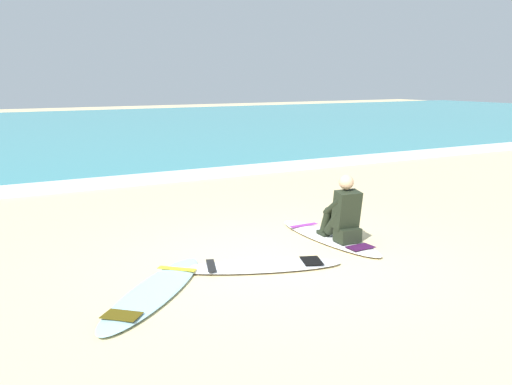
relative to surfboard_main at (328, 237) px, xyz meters
name	(u,v)px	position (x,y,z in m)	size (l,w,h in m)	color
ground_plane	(286,261)	(-1.09, -0.54, -0.04)	(80.00, 80.00, 0.00)	beige
sea	(31,131)	(-1.09, 19.67, 0.01)	(80.00, 28.00, 0.10)	teal
breaking_foam	(131,180)	(-1.09, 5.97, 0.02)	(80.00, 0.90, 0.11)	white
surfboard_main	(328,237)	(0.00, 0.00, 0.00)	(0.52, 2.27, 0.08)	white
surfer_seated	(343,215)	(0.01, -0.32, 0.40)	(0.41, 0.73, 0.95)	black
surfboard_spare_near	(259,266)	(-1.55, -0.63, 0.00)	(2.17, 1.25, 0.08)	silver
surfboard_spare_far	(154,291)	(-2.99, -0.81, 0.00)	(2.04, 2.08, 0.08)	#9ED1E5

